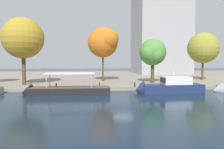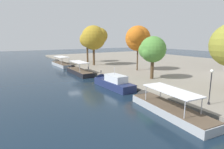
{
  "view_description": "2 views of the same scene",
  "coord_description": "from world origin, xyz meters",
  "px_view_note": "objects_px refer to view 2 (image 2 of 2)",
  "views": [
    {
      "loc": [
        -3.83,
        -26.53,
        4.79
      ],
      "look_at": [
        -0.82,
        6.36,
        2.67
      ],
      "focal_mm": 33.68,
      "sensor_mm": 36.0,
      "label": 1
    },
    {
      "loc": [
        35.91,
        -12.62,
        8.74
      ],
      "look_at": [
        6.17,
        5.28,
        1.99
      ],
      "focal_mm": 30.07,
      "sensor_mm": 36.0,
      "label": 2
    }
  ],
  "objects_px": {
    "lamp_post": "(211,82)",
    "tree_1": "(138,38)",
    "tree_2": "(95,37)",
    "tour_boat_0": "(61,64)",
    "tree_3": "(87,40)",
    "tree_4": "(151,50)",
    "mooring_bollard_1": "(88,68)",
    "tour_boat_3": "(164,109)",
    "mooring_bollard_2": "(112,76)",
    "mooring_bollard_0": "(101,72)",
    "tour_boat_1": "(78,72)",
    "motor_yacht_2": "(112,83)"
  },
  "relations": [
    {
      "from": "tour_boat_3",
      "to": "tree_1",
      "type": "height_order",
      "value": "tree_1"
    },
    {
      "from": "mooring_bollard_2",
      "to": "tree_3",
      "type": "bearing_deg",
      "value": 166.45
    },
    {
      "from": "tour_boat_0",
      "to": "tree_4",
      "type": "relative_size",
      "value": 1.48
    },
    {
      "from": "tour_boat_0",
      "to": "mooring_bollard_1",
      "type": "xyz_separation_m",
      "value": [
        14.16,
        3.36,
        0.54
      ]
    },
    {
      "from": "tour_boat_3",
      "to": "mooring_bollard_2",
      "type": "relative_size",
      "value": 15.81
    },
    {
      "from": "tree_1",
      "to": "tree_2",
      "type": "xyz_separation_m",
      "value": [
        -14.67,
        -4.76,
        0.17
      ]
    },
    {
      "from": "lamp_post",
      "to": "tree_3",
      "type": "height_order",
      "value": "tree_3"
    },
    {
      "from": "lamp_post",
      "to": "tree_1",
      "type": "relative_size",
      "value": 0.4
    },
    {
      "from": "mooring_bollard_1",
      "to": "mooring_bollard_2",
      "type": "distance_m",
      "value": 12.65
    },
    {
      "from": "mooring_bollard_1",
      "to": "mooring_bollard_0",
      "type": "bearing_deg",
      "value": 1.61
    },
    {
      "from": "tour_boat_3",
      "to": "tour_boat_1",
      "type": "bearing_deg",
      "value": 4.95
    },
    {
      "from": "motor_yacht_2",
      "to": "mooring_bollard_1",
      "type": "relative_size",
      "value": 13.4
    },
    {
      "from": "tree_1",
      "to": "tree_3",
      "type": "distance_m",
      "value": 23.29
    },
    {
      "from": "tour_boat_3",
      "to": "lamp_post",
      "type": "distance_m",
      "value": 6.65
    },
    {
      "from": "lamp_post",
      "to": "tree_3",
      "type": "relative_size",
      "value": 0.44
    },
    {
      "from": "tour_boat_1",
      "to": "mooring_bollard_1",
      "type": "xyz_separation_m",
      "value": [
        -1.62,
        3.5,
        0.53
      ]
    },
    {
      "from": "tour_boat_1",
      "to": "mooring_bollard_0",
      "type": "relative_size",
      "value": 16.02
    },
    {
      "from": "tour_boat_0",
      "to": "tree_4",
      "type": "height_order",
      "value": "tree_4"
    },
    {
      "from": "tour_boat_1",
      "to": "tree_1",
      "type": "xyz_separation_m",
      "value": [
        6.63,
        13.39,
        8.44
      ]
    },
    {
      "from": "mooring_bollard_2",
      "to": "tree_4",
      "type": "height_order",
      "value": "tree_4"
    },
    {
      "from": "tree_1",
      "to": "tree_3",
      "type": "height_order",
      "value": "tree_1"
    },
    {
      "from": "lamp_post",
      "to": "tree_2",
      "type": "bearing_deg",
      "value": 175.28
    },
    {
      "from": "tree_1",
      "to": "tree_2",
      "type": "relative_size",
      "value": 0.94
    },
    {
      "from": "mooring_bollard_0",
      "to": "mooring_bollard_2",
      "type": "xyz_separation_m",
      "value": [
        5.76,
        -0.49,
        0.02
      ]
    },
    {
      "from": "tour_boat_0",
      "to": "mooring_bollard_0",
      "type": "relative_size",
      "value": 16.32
    },
    {
      "from": "tree_2",
      "to": "tree_4",
      "type": "relative_size",
      "value": 1.39
    },
    {
      "from": "tour_boat_0",
      "to": "lamp_post",
      "type": "xyz_separation_m",
      "value": [
        46.81,
        5.26,
        2.99
      ]
    },
    {
      "from": "mooring_bollard_1",
      "to": "tree_2",
      "type": "height_order",
      "value": "tree_2"
    },
    {
      "from": "mooring_bollard_2",
      "to": "lamp_post",
      "type": "xyz_separation_m",
      "value": [
        20.0,
        2.2,
        2.42
      ]
    },
    {
      "from": "tree_4",
      "to": "tour_boat_3",
      "type": "bearing_deg",
      "value": -36.4
    },
    {
      "from": "mooring_bollard_1",
      "to": "lamp_post",
      "type": "distance_m",
      "value": 32.8
    },
    {
      "from": "tour_boat_3",
      "to": "tree_3",
      "type": "distance_m",
      "value": 46.92
    },
    {
      "from": "tree_4",
      "to": "mooring_bollard_1",
      "type": "bearing_deg",
      "value": -160.78
    },
    {
      "from": "mooring_bollard_0",
      "to": "tree_2",
      "type": "height_order",
      "value": "tree_2"
    },
    {
      "from": "tree_4",
      "to": "tree_2",
      "type": "bearing_deg",
      "value": -177.75
    },
    {
      "from": "motor_yacht_2",
      "to": "tree_3",
      "type": "xyz_separation_m",
      "value": [
        -32.02,
        9.35,
        7.44
      ]
    },
    {
      "from": "tour_boat_1",
      "to": "lamp_post",
      "type": "distance_m",
      "value": 31.63
    },
    {
      "from": "tour_boat_3",
      "to": "mooring_bollard_1",
      "type": "distance_m",
      "value": 30.65
    },
    {
      "from": "motor_yacht_2",
      "to": "tree_1",
      "type": "distance_m",
      "value": 17.74
    },
    {
      "from": "tree_2",
      "to": "tree_3",
      "type": "relative_size",
      "value": 1.17
    },
    {
      "from": "tour_boat_3",
      "to": "lamp_post",
      "type": "bearing_deg",
      "value": -107.05
    },
    {
      "from": "tour_boat_0",
      "to": "motor_yacht_2",
      "type": "xyz_separation_m",
      "value": [
        31.42,
        0.31,
        0.32
      ]
    },
    {
      "from": "tour_boat_0",
      "to": "tour_boat_1",
      "type": "height_order",
      "value": "tour_boat_1"
    },
    {
      "from": "lamp_post",
      "to": "tree_4",
      "type": "distance_m",
      "value": 16.08
    },
    {
      "from": "tour_boat_1",
      "to": "tour_boat_3",
      "type": "relative_size",
      "value": 0.97
    },
    {
      "from": "mooring_bollard_1",
      "to": "tour_boat_3",
      "type": "bearing_deg",
      "value": -6.64
    },
    {
      "from": "tree_2",
      "to": "tour_boat_0",
      "type": "bearing_deg",
      "value": -132.34
    },
    {
      "from": "tour_boat_1",
      "to": "lamp_post",
      "type": "xyz_separation_m",
      "value": [
        31.03,
        5.4,
        2.98
      ]
    },
    {
      "from": "mooring_bollard_0",
      "to": "tree_1",
      "type": "height_order",
      "value": "tree_1"
    },
    {
      "from": "tour_boat_3",
      "to": "motor_yacht_2",
      "type": "bearing_deg",
      "value": 2.88
    }
  ]
}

